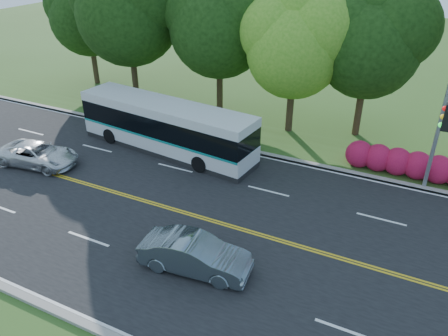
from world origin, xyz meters
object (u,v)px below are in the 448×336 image
at_px(traffic_signal, 444,115).
at_px(suv, 38,154).
at_px(transit_bus, 166,128).
at_px(sedan, 195,255).

relative_size(traffic_signal, suv, 1.54).
distance_m(transit_bus, sedan, 10.64).
xyz_separation_m(traffic_signal, transit_bus, (-14.08, -0.21, -3.20)).
relative_size(transit_bus, sedan, 2.63).
relative_size(traffic_signal, transit_bus, 0.61).
bearing_deg(suv, sedan, -114.51).
xyz_separation_m(traffic_signal, suv, (-19.53, -4.90, -4.02)).
relative_size(traffic_signal, sedan, 1.62).
distance_m(traffic_signal, transit_bus, 14.44).
bearing_deg(sedan, transit_bus, 31.79).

